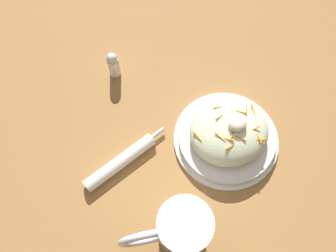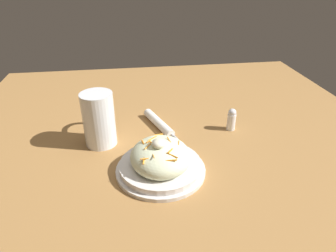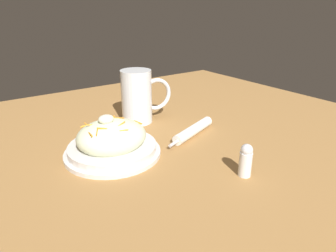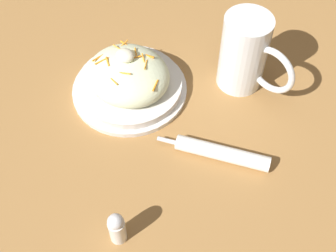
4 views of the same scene
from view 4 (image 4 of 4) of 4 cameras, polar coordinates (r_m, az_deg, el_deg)
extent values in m
plane|color=#9E703D|center=(0.84, 1.03, -3.17)|extent=(1.43, 1.43, 0.00)
cylinder|color=silver|center=(0.93, -4.93, 4.72)|extent=(0.24, 0.24, 0.01)
cylinder|color=silver|center=(0.92, -4.99, 5.28)|extent=(0.22, 0.22, 0.02)
ellipsoid|color=beige|center=(0.90, -5.12, 6.53)|extent=(0.17, 0.16, 0.08)
cylinder|color=orange|center=(0.89, -2.36, 8.94)|extent=(0.02, 0.01, 0.00)
cylinder|color=orange|center=(0.91, -6.41, 9.94)|extent=(0.03, 0.00, 0.01)
cylinder|color=orange|center=(0.88, -3.19, 8.70)|extent=(0.02, 0.02, 0.01)
cylinder|color=orange|center=(0.87, -2.87, 7.89)|extent=(0.02, 0.03, 0.01)
cylinder|color=orange|center=(0.85, -6.93, 5.69)|extent=(0.02, 0.01, 0.00)
cylinder|color=orange|center=(0.88, -4.18, 8.81)|extent=(0.02, 0.02, 0.01)
cylinder|color=orange|center=(0.92, -5.78, 10.38)|extent=(0.00, 0.03, 0.00)
cylinder|color=orange|center=(0.90, -8.91, 8.69)|extent=(0.01, 0.03, 0.01)
cylinder|color=orange|center=(0.85, -1.63, 5.23)|extent=(0.01, 0.03, 0.01)
cylinder|color=orange|center=(0.89, -4.19, 9.51)|extent=(0.02, 0.02, 0.01)
cylinder|color=orange|center=(0.85, -5.57, 6.76)|extent=(0.02, 0.01, 0.01)
cylinder|color=orange|center=(0.89, -8.51, 8.29)|extent=(0.02, 0.03, 0.01)
cylinder|color=orange|center=(0.88, -7.75, 8.19)|extent=(0.02, 0.02, 0.01)
cylinder|color=orange|center=(0.93, -5.65, 10.51)|extent=(0.02, 0.01, 0.01)
ellipsoid|color=#EFEACC|center=(0.87, -5.57, 9.01)|extent=(0.04, 0.03, 0.02)
cylinder|color=white|center=(0.91, 9.68, 9.33)|extent=(0.09, 0.09, 0.17)
cylinder|color=gold|center=(0.94, 9.31, 7.44)|extent=(0.09, 0.09, 0.08)
cylinder|color=white|center=(0.91, 9.68, 9.31)|extent=(0.09, 0.09, 0.01)
torus|color=white|center=(0.89, 13.13, 6.99)|extent=(0.11, 0.03, 0.10)
cylinder|color=white|center=(0.83, 6.99, -3.48)|extent=(0.18, 0.09, 0.03)
cylinder|color=silver|center=(0.84, -0.06, -1.74)|extent=(0.04, 0.02, 0.01)
cylinder|color=white|center=(0.74, -6.51, -13.18)|extent=(0.03, 0.03, 0.06)
sphere|color=silver|center=(0.71, -6.77, -12.11)|extent=(0.03, 0.03, 0.03)
camera|label=1|loc=(0.70, 30.90, 50.23)|focal=35.76mm
camera|label=2|loc=(1.19, -34.56, 36.95)|focal=31.77mm
camera|label=3|loc=(0.82, -56.39, 0.61)|focal=32.23mm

